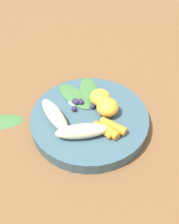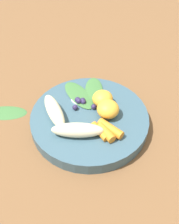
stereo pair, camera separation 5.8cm
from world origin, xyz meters
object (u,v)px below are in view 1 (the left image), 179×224
object	(u,v)px
banana_peeled_right	(54,115)
kale_leaf_stray	(1,122)
orange_segment_near	(100,97)
bowl	(89,119)
banana_peeled_left	(82,131)

from	to	relation	value
banana_peeled_right	kale_leaf_stray	xyz separation A→B (m)	(-0.11, 0.09, -0.05)
banana_peeled_right	orange_segment_near	xyz separation A→B (m)	(0.12, -0.01, 0.00)
orange_segment_near	banana_peeled_right	bearing A→B (deg)	177.60
bowl	banana_peeled_right	world-z (taller)	banana_peeled_right
banana_peeled_left	banana_peeled_right	bearing A→B (deg)	134.98
banana_peeled_right	orange_segment_near	bearing A→B (deg)	85.44
bowl	banana_peeled_right	distance (m)	0.09
orange_segment_near	kale_leaf_stray	distance (m)	0.25
banana_peeled_left	orange_segment_near	bearing A→B (deg)	60.33
bowl	banana_peeled_left	distance (m)	0.07
banana_peeled_right	orange_segment_near	size ratio (longest dim) A/B	2.27
bowl	orange_segment_near	xyz separation A→B (m)	(0.04, 0.02, 0.03)
banana_peeled_right	kale_leaf_stray	distance (m)	0.15
bowl	banana_peeled_left	xyz separation A→B (m)	(-0.05, -0.05, 0.03)
banana_peeled_left	bowl	bearing A→B (deg)	67.89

